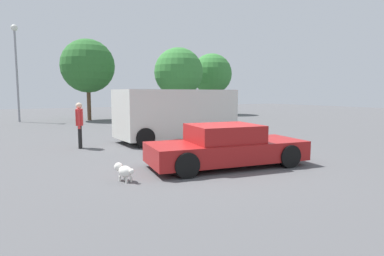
{
  "coord_description": "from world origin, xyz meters",
  "views": [
    {
      "loc": [
        -5.07,
        -7.63,
        2.07
      ],
      "look_at": [
        0.29,
        1.77,
        0.9
      ],
      "focal_mm": 30.37,
      "sensor_mm": 36.0,
      "label": 1
    }
  ],
  "objects_px": {
    "dog": "(124,171)",
    "pedestrian": "(80,121)",
    "light_post_mid": "(16,57)",
    "van_white": "(177,113)",
    "sedan_foreground": "(226,147)"
  },
  "relations": [
    {
      "from": "pedestrian",
      "to": "dog",
      "type": "bearing_deg",
      "value": -75.18
    },
    {
      "from": "dog",
      "to": "pedestrian",
      "type": "distance_m",
      "value": 5.31
    },
    {
      "from": "van_white",
      "to": "pedestrian",
      "type": "bearing_deg",
      "value": -2.79
    },
    {
      "from": "van_white",
      "to": "pedestrian",
      "type": "relative_size",
      "value": 3.03
    },
    {
      "from": "dog",
      "to": "light_post_mid",
      "type": "distance_m",
      "value": 19.49
    },
    {
      "from": "sedan_foreground",
      "to": "dog",
      "type": "height_order",
      "value": "sedan_foreground"
    },
    {
      "from": "sedan_foreground",
      "to": "van_white",
      "type": "distance_m",
      "value": 5.28
    },
    {
      "from": "sedan_foreground",
      "to": "van_white",
      "type": "height_order",
      "value": "van_white"
    },
    {
      "from": "pedestrian",
      "to": "light_post_mid",
      "type": "relative_size",
      "value": 0.25
    },
    {
      "from": "sedan_foreground",
      "to": "van_white",
      "type": "relative_size",
      "value": 0.9
    },
    {
      "from": "pedestrian",
      "to": "light_post_mid",
      "type": "xyz_separation_m",
      "value": [
        -1.59,
        13.68,
        3.55
      ]
    },
    {
      "from": "pedestrian",
      "to": "light_post_mid",
      "type": "bearing_deg",
      "value": 111.6
    },
    {
      "from": "dog",
      "to": "pedestrian",
      "type": "xyz_separation_m",
      "value": [
        0.01,
        5.26,
        0.77
      ]
    },
    {
      "from": "van_white",
      "to": "pedestrian",
      "type": "height_order",
      "value": "van_white"
    },
    {
      "from": "sedan_foreground",
      "to": "dog",
      "type": "xyz_separation_m",
      "value": [
        -3.03,
        -0.11,
        -0.3
      ]
    }
  ]
}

